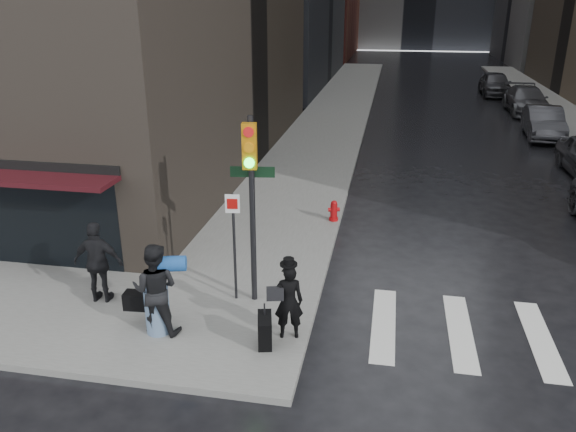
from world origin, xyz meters
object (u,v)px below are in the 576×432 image
Objects in this scene: parked_car_4 at (495,84)px; man_greycoat at (98,262)px; parked_car_2 at (544,123)px; parked_car_3 at (526,100)px; man_jeans at (155,289)px; traffic_light at (250,187)px; fire_hydrant at (334,211)px; man_overcoat at (284,306)px.

man_greycoat is at bearing -111.17° from parked_car_4.
man_greycoat is 23.94m from parked_car_2.
parked_car_3 is 6.79m from parked_car_4.
parked_car_4 reaches higher than parked_car_3.
man_jeans reaches higher than parked_car_2.
parked_car_2 is at bearing -87.66° from parked_car_4.
traffic_light is 0.90× the size of parked_car_2.
fire_hydrant is at bearing -117.35° from man_jeans.
parked_car_3 is (14.22, 26.34, -0.32)m from man_greycoat.
parked_car_3 reaches higher than fire_hydrant.
man_greycoat reaches higher than man_overcoat.
traffic_light is at bearing -173.49° from man_greycoat.
parked_car_3 is at bearing 59.63° from traffic_light.
traffic_light is (3.36, 0.60, 1.77)m from man_greycoat.
fire_hydrant is 22.57m from parked_car_3.
parked_car_3 is at bearing 90.25° from parked_car_2.
parked_car_3 is 1.10× the size of parked_car_4.
parked_car_4 is at bearing 72.14° from fire_hydrant.
parked_car_3 is at bearing -123.35° from man_overcoat.
traffic_light reaches higher than fire_hydrant.
man_greycoat is 7.54m from fire_hydrant.
fire_hydrant is 28.55m from parked_car_4.
parked_car_3 is (12.46, 27.31, -0.35)m from man_jeans.
traffic_light reaches higher than parked_car_2.
parked_car_3 is (10.86, 25.74, -2.09)m from traffic_light.
man_overcoat reaches higher than parked_car_2.
parked_car_3 is (9.87, 27.11, -0.11)m from man_overcoat.
man_overcoat is at bearing -92.41° from fire_hydrant.
fire_hydrant is (4.64, 5.91, -0.66)m from man_greycoat.
parked_car_4 is (-0.35, 13.48, 0.07)m from parked_car_2.
man_jeans reaches higher than fire_hydrant.
man_jeans is 30.02m from parked_car_3.
man_greycoat is 0.41× the size of parked_car_2.
man_overcoat is at bearing -110.36° from parked_car_2.
man_jeans is 0.47× the size of traffic_light.
man_greycoat is 0.45× the size of traffic_light.
man_jeans is at bearing -115.83° from parked_car_2.
traffic_light is 34.05m from parked_car_4.
parked_car_4 is (-0.83, 6.74, 0.05)m from parked_car_3.
man_jeans is 2.01m from man_greycoat.
man_overcoat is 4.43m from man_greycoat.
man_greycoat is at bearing -128.13° from fire_hydrant.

